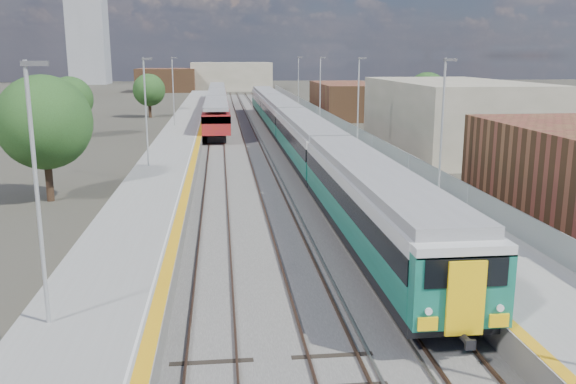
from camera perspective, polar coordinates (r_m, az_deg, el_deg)
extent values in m
plane|color=#47443A|center=(60.00, -1.41, 4.36)|extent=(320.00, 320.00, 0.00)
cube|color=#565451|center=(62.32, -3.68, 4.68)|extent=(10.50, 155.00, 0.06)
cube|color=#4C3323|center=(64.98, -1.11, 5.10)|extent=(0.07, 160.00, 0.14)
cube|color=#4C3323|center=(65.13, 0.16, 5.12)|extent=(0.07, 160.00, 0.14)
cube|color=#4C3323|center=(64.76, -4.21, 5.04)|extent=(0.07, 160.00, 0.14)
cube|color=#4C3323|center=(64.83, -2.93, 5.07)|extent=(0.07, 160.00, 0.14)
cube|color=#4C3323|center=(64.73, -7.31, 4.97)|extent=(0.07, 160.00, 0.14)
cube|color=#4C3323|center=(64.72, -6.03, 5.00)|extent=(0.07, 160.00, 0.14)
cube|color=gray|center=(64.96, -1.40, 5.09)|extent=(0.08, 160.00, 0.10)
cube|color=gray|center=(64.85, -2.64, 5.06)|extent=(0.08, 160.00, 0.10)
cube|color=slate|center=(63.04, 3.17, 5.21)|extent=(4.70, 155.00, 1.00)
cube|color=gray|center=(62.98, 3.17, 5.66)|extent=(4.70, 155.00, 0.03)
cube|color=gold|center=(62.66, 1.27, 5.66)|extent=(0.40, 155.00, 0.01)
cube|color=gray|center=(63.31, 5.15, 6.21)|extent=(0.06, 155.00, 1.20)
cylinder|color=#9EA0A3|center=(33.50, 14.19, 5.65)|extent=(0.12, 0.12, 7.50)
cube|color=#4C4C4F|center=(33.36, 14.95, 11.87)|extent=(0.70, 0.18, 0.14)
cylinder|color=#9EA0A3|center=(52.61, 6.58, 8.35)|extent=(0.12, 0.12, 7.50)
cube|color=#4C4C4F|center=(52.53, 6.96, 12.32)|extent=(0.70, 0.18, 0.14)
cylinder|color=#9EA0A3|center=(72.21, 3.03, 9.55)|extent=(0.12, 0.12, 7.50)
cube|color=#4C4C4F|center=(72.15, 3.26, 12.45)|extent=(0.70, 0.18, 0.14)
cylinder|color=#9EA0A3|center=(91.98, 0.98, 10.23)|extent=(0.12, 0.12, 7.50)
cube|color=#4C4C4F|center=(91.93, 1.15, 12.50)|extent=(0.70, 0.18, 0.14)
cube|color=slate|center=(62.31, -9.97, 4.95)|extent=(4.30, 155.00, 1.00)
cube|color=gray|center=(62.25, -9.99, 5.41)|extent=(4.30, 155.00, 0.03)
cube|color=gold|center=(62.16, -8.23, 5.48)|extent=(0.45, 155.00, 0.01)
cube|color=silver|center=(62.17, -8.55, 5.47)|extent=(0.08, 155.00, 0.01)
cylinder|color=#9EA0A3|center=(18.31, -22.40, -0.47)|extent=(0.12, 0.12, 7.50)
cube|color=#4C4C4F|center=(17.83, -22.61, 11.05)|extent=(0.70, 0.18, 0.14)
cylinder|color=#9EA0A3|center=(43.63, -13.15, 7.24)|extent=(0.12, 0.12, 7.50)
cube|color=#4C4C4F|center=(43.43, -13.06, 12.05)|extent=(0.70, 0.18, 0.14)
cylinder|color=#9EA0A3|center=(69.45, -10.69, 9.23)|extent=(0.12, 0.12, 7.50)
cube|color=#4C4C4F|center=(69.33, -10.60, 12.25)|extent=(0.70, 0.18, 0.14)
cube|color=gray|center=(58.37, 14.98, 6.87)|extent=(11.00, 22.00, 6.40)
cube|color=brown|center=(89.23, 5.43, 8.57)|extent=(8.00, 18.00, 4.80)
cube|color=gray|center=(159.27, -5.32, 10.73)|extent=(20.00, 14.00, 7.00)
cube|color=brown|center=(154.81, -11.30, 10.23)|extent=(14.00, 12.00, 5.60)
cube|color=gray|center=(203.44, -18.30, 15.22)|extent=(11.00, 11.00, 40.00)
cube|color=black|center=(27.63, 7.73, -3.70)|extent=(2.80, 20.08, 0.47)
cube|color=#115B44|center=(27.41, 7.78, -2.05)|extent=(2.90, 20.08, 1.17)
cube|color=black|center=(27.19, 7.83, -0.16)|extent=(2.97, 20.08, 0.80)
cube|color=silver|center=(27.06, 7.88, 1.16)|extent=(2.90, 20.08, 0.49)
cube|color=gray|center=(26.98, 7.90, 2.06)|extent=(2.57, 20.08, 0.41)
cube|color=black|center=(47.38, 1.74, 3.25)|extent=(2.80, 20.08, 0.47)
cube|color=#115B44|center=(47.25, 1.75, 4.24)|extent=(2.90, 20.08, 1.17)
cube|color=black|center=(47.12, 1.75, 5.35)|extent=(2.97, 20.08, 0.80)
cube|color=silver|center=(47.05, 1.76, 6.12)|extent=(2.90, 20.08, 0.49)
cube|color=gray|center=(47.00, 1.76, 6.65)|extent=(2.57, 20.08, 0.41)
cube|color=black|center=(67.62, -0.71, 6.08)|extent=(2.80, 20.08, 0.47)
cube|color=#115B44|center=(67.53, -0.71, 6.77)|extent=(2.90, 20.08, 1.17)
cube|color=black|center=(67.45, -0.71, 7.55)|extent=(2.97, 20.08, 0.80)
cube|color=silver|center=(67.39, -0.72, 8.09)|extent=(2.90, 20.08, 0.49)
cube|color=gray|center=(67.36, -0.72, 8.46)|extent=(2.57, 20.08, 0.41)
cube|color=black|center=(88.02, -2.04, 7.59)|extent=(2.80, 20.08, 0.47)
cube|color=#115B44|center=(87.95, -2.04, 8.12)|extent=(2.90, 20.08, 1.17)
cube|color=black|center=(87.89, -2.05, 8.73)|extent=(2.97, 20.08, 0.80)
cube|color=silver|center=(87.85, -2.05, 9.14)|extent=(2.90, 20.08, 0.49)
cube|color=gray|center=(87.82, -2.05, 9.42)|extent=(2.57, 20.08, 0.41)
cube|color=#115B44|center=(17.93, 15.86, -8.80)|extent=(2.88, 0.62, 2.16)
cube|color=black|center=(17.45, 16.37, -7.28)|extent=(2.37, 0.06, 0.82)
cube|color=yellow|center=(17.65, 16.30, -9.55)|extent=(1.08, 0.10, 2.16)
cube|color=black|center=(69.06, -6.67, 5.76)|extent=(1.91, 16.20, 0.66)
cube|color=maroon|center=(68.89, -6.70, 7.07)|extent=(2.81, 19.06, 2.01)
cube|color=black|center=(68.84, -6.71, 7.49)|extent=(2.87, 19.06, 0.70)
cube|color=gray|center=(68.76, -6.74, 8.32)|extent=(2.51, 19.06, 0.40)
cube|color=black|center=(88.51, -6.63, 7.26)|extent=(1.91, 16.20, 0.66)
cube|color=maroon|center=(88.38, -6.66, 8.28)|extent=(2.81, 19.06, 2.01)
cube|color=black|center=(88.34, -6.67, 8.61)|extent=(2.87, 19.06, 0.70)
cube|color=gray|center=(88.28, -6.68, 9.26)|extent=(2.51, 19.06, 0.40)
cube|color=black|center=(107.99, -6.61, 8.22)|extent=(1.91, 16.20, 0.66)
cube|color=maroon|center=(107.89, -6.63, 9.05)|extent=(2.81, 19.06, 2.01)
cube|color=black|center=(107.86, -6.63, 9.32)|extent=(2.87, 19.06, 0.70)
cube|color=gray|center=(107.81, -6.65, 9.85)|extent=(2.51, 19.06, 0.40)
cylinder|color=#382619|center=(39.45, -21.44, 1.09)|extent=(0.44, 0.44, 2.65)
sphere|color=#244319|center=(38.96, -21.85, 6.07)|extent=(5.59, 5.59, 5.59)
cylinder|color=#382619|center=(69.75, -19.53, 5.75)|extent=(0.44, 0.44, 2.28)
sphere|color=#244319|center=(69.50, -19.72, 8.18)|extent=(4.81, 4.81, 4.81)
cylinder|color=#382619|center=(89.77, -12.79, 7.50)|extent=(0.44, 0.44, 2.16)
sphere|color=#244319|center=(89.58, -12.88, 9.29)|extent=(4.55, 4.55, 4.55)
cylinder|color=#382619|center=(76.10, 12.75, 6.70)|extent=(0.44, 0.44, 2.35)
sphere|color=#244319|center=(75.86, 12.87, 9.01)|extent=(4.97, 4.97, 4.97)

